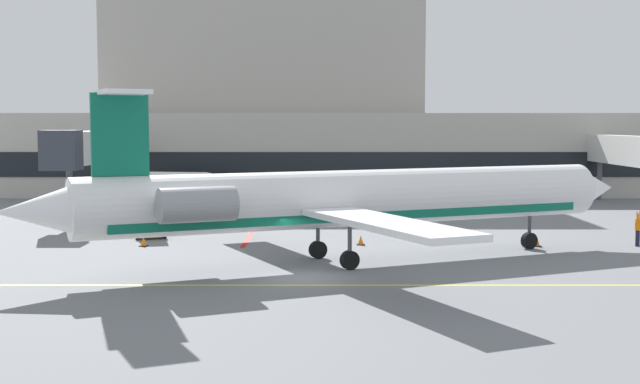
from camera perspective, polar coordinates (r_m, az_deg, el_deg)
The scene contains 13 objects.
ground at distance 38.06m, azimuth -1.05°, elevation -5.83°, with size 120.00×120.00×0.11m.
terminal_building at distance 84.68m, azimuth 0.38°, elevation 4.95°, with size 73.72×13.83×20.69m.
jet_bridge_west at distance 70.33m, azimuth 20.71°, elevation 2.50°, with size 2.40×22.01×5.98m.
jet_bridge_east at distance 67.68m, azimuth -14.91°, elevation 2.93°, with size 2.40×22.43×6.41m.
regional_jet at distance 41.61m, azimuth 1.68°, elevation -0.48°, with size 31.26×23.71×8.28m.
baggage_tug at distance 52.45m, azimuth -11.57°, elevation -1.97°, with size 2.55×4.26×1.99m.
pushback_tractor at distance 61.05m, azimuth -12.76°, elevation -1.03°, with size 4.08×2.08×2.09m.
belt_loader at distance 66.47m, azimuth -8.47°, elevation -0.56°, with size 3.14×3.30×1.99m.
fuel_tank at distance 71.12m, azimuth -9.86°, elevation 0.31°, with size 7.60×3.41×2.86m.
marshaller at distance 50.65m, azimuth 20.36°, elevation -2.31°, with size 0.58×0.71×1.95m.
safety_cone_alpha at distance 48.96m, azimuth 14.15°, elevation -3.27°, with size 0.47×0.47×0.55m.
safety_cone_bravo at distance 48.53m, azimuth -12.01°, elevation -3.30°, with size 0.47×0.47×0.55m.
safety_cone_charlie at distance 48.09m, azimuth 2.53°, elevation -3.28°, with size 0.47×0.47×0.55m.
Camera 1 is at (0.54, -37.42, 6.86)m, focal length 47.60 mm.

